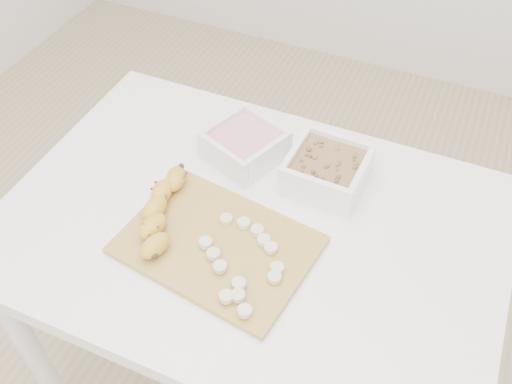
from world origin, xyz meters
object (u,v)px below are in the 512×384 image
at_px(table, 250,251).
at_px(bowl_granola, 327,169).
at_px(cutting_board, 218,245).
at_px(bowl_yogurt, 245,144).
at_px(banana, 161,212).

distance_m(table, bowl_granola, 0.24).
relative_size(bowl_granola, cutting_board, 0.46).
relative_size(table, bowl_granola, 6.07).
distance_m(bowl_yogurt, cutting_board, 0.26).
height_order(bowl_yogurt, banana, bowl_yogurt).
xyz_separation_m(table, bowl_granola, (0.10, 0.17, 0.13)).
relative_size(bowl_yogurt, bowl_granola, 1.16).
xyz_separation_m(table, bowl_yogurt, (-0.09, 0.17, 0.13)).
bearing_deg(banana, bowl_yogurt, 68.93).
bearing_deg(bowl_yogurt, bowl_granola, -1.46).
relative_size(cutting_board, banana, 1.55).
relative_size(bowl_yogurt, banana, 0.83).
xyz_separation_m(cutting_board, banana, (-0.13, 0.01, 0.03)).
bearing_deg(table, cutting_board, -110.96).
relative_size(bowl_yogurt, cutting_board, 0.54).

